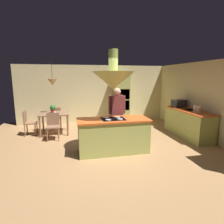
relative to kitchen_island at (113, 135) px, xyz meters
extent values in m
plane|color=#AD7F51|center=(0.00, 0.20, -0.47)|extent=(8.16, 8.16, 0.00)
cube|color=beige|center=(0.00, 3.65, 0.81)|extent=(6.80, 0.10, 2.55)
cube|color=beige|center=(3.25, 0.60, 0.81)|extent=(0.10, 7.20, 2.55)
cube|color=#A8B259|center=(0.00, 0.00, -0.02)|extent=(1.88, 0.76, 0.89)
cube|color=#E05B23|center=(0.00, 0.00, 0.44)|extent=(1.94, 0.82, 0.04)
cube|color=black|center=(0.00, 0.00, 0.45)|extent=(0.64, 0.52, 0.01)
cylinder|color=#B2B2B7|center=(-0.16, -0.13, 0.47)|extent=(0.15, 0.15, 0.02)
cylinder|color=#B2B2B7|center=(0.16, -0.13, 0.47)|extent=(0.15, 0.15, 0.02)
cylinder|color=#B2B2B7|center=(-0.16, 0.13, 0.47)|extent=(0.15, 0.15, 0.02)
cylinder|color=#B2B2B7|center=(0.16, 0.13, 0.47)|extent=(0.15, 0.15, 0.02)
cube|color=#A8B259|center=(2.84, 0.80, -0.02)|extent=(0.62, 2.07, 0.89)
cube|color=#E05B23|center=(2.84, 0.80, 0.44)|extent=(0.66, 2.11, 0.04)
cube|color=#B2B2B7|center=(3.00, 0.80, 0.38)|extent=(0.48, 0.36, 0.16)
cube|color=#A8B259|center=(1.10, 3.25, 0.63)|extent=(0.66, 0.62, 2.20)
cube|color=black|center=(1.10, 2.96, 0.83)|extent=(0.60, 0.04, 0.44)
cube|color=black|center=(1.10, 2.96, 0.35)|extent=(0.60, 0.04, 0.44)
cube|color=#90654A|center=(-1.70, 2.10, 0.27)|extent=(1.04, 0.88, 0.04)
cylinder|color=#90654A|center=(-2.16, 1.72, -0.11)|extent=(0.06, 0.06, 0.72)
cylinder|color=#90654A|center=(-1.24, 1.72, -0.11)|extent=(0.06, 0.06, 0.72)
cylinder|color=#90654A|center=(-2.16, 2.48, -0.11)|extent=(0.06, 0.06, 0.72)
cylinder|color=#90654A|center=(-1.24, 2.48, -0.11)|extent=(0.06, 0.06, 0.72)
cylinder|color=tan|center=(0.18, 0.68, -0.05)|extent=(0.14, 0.14, 0.84)
cylinder|color=tan|center=(0.36, 0.68, -0.05)|extent=(0.14, 0.14, 0.84)
cube|color=brown|center=(0.27, 0.68, 0.70)|extent=(0.36, 0.22, 0.65)
cylinder|color=brown|center=(0.05, 0.68, 0.73)|extent=(0.09, 0.09, 0.55)
cylinder|color=brown|center=(0.49, 0.68, 0.73)|extent=(0.09, 0.09, 0.55)
sphere|color=tan|center=(0.27, 0.68, 1.13)|extent=(0.23, 0.23, 0.23)
cone|color=#A8B259|center=(0.00, 0.00, 1.48)|extent=(1.10, 1.10, 0.45)
cylinder|color=#A8B259|center=(0.00, 0.00, 1.98)|extent=(0.24, 0.24, 0.55)
cone|color=#E0B266|center=(-1.70, 2.10, 1.39)|extent=(0.32, 0.32, 0.22)
cylinder|color=black|center=(-1.70, 2.10, 1.80)|extent=(0.01, 0.01, 0.60)
cube|color=#90654A|center=(-1.70, 1.36, -0.03)|extent=(0.40, 0.40, 0.04)
cube|color=#90654A|center=(-1.70, 1.54, 0.19)|extent=(0.40, 0.04, 0.42)
cylinder|color=#90654A|center=(-1.87, 1.19, -0.25)|extent=(0.04, 0.04, 0.43)
cylinder|color=#90654A|center=(-1.53, 1.19, -0.25)|extent=(0.04, 0.04, 0.43)
cylinder|color=#90654A|center=(-1.87, 1.53, -0.25)|extent=(0.04, 0.04, 0.43)
cylinder|color=#90654A|center=(-1.53, 1.53, -0.25)|extent=(0.04, 0.04, 0.43)
cube|color=#90654A|center=(-1.70, 2.84, -0.03)|extent=(0.40, 0.40, 0.04)
cube|color=#90654A|center=(-1.70, 2.66, 0.19)|extent=(0.40, 0.04, 0.42)
cylinder|color=#90654A|center=(-1.53, 3.01, -0.25)|extent=(0.04, 0.04, 0.43)
cylinder|color=#90654A|center=(-1.87, 3.01, -0.25)|extent=(0.04, 0.04, 0.43)
cylinder|color=#90654A|center=(-1.53, 2.67, -0.25)|extent=(0.04, 0.04, 0.43)
cylinder|color=#90654A|center=(-1.87, 2.67, -0.25)|extent=(0.04, 0.04, 0.43)
cube|color=#90654A|center=(-2.52, 2.10, -0.03)|extent=(0.40, 0.40, 0.04)
cube|color=#90654A|center=(-2.70, 2.10, 0.19)|extent=(0.04, 0.40, 0.42)
cylinder|color=#90654A|center=(-2.35, 1.93, -0.25)|extent=(0.04, 0.04, 0.43)
cylinder|color=#90654A|center=(-2.35, 2.27, -0.25)|extent=(0.04, 0.04, 0.43)
cylinder|color=#90654A|center=(-2.69, 1.93, -0.25)|extent=(0.04, 0.04, 0.43)
cylinder|color=#90654A|center=(-2.69, 2.27, -0.25)|extent=(0.04, 0.04, 0.43)
cylinder|color=#99382D|center=(-1.74, 2.12, 0.35)|extent=(0.14, 0.14, 0.12)
sphere|color=#2D722D|center=(-1.74, 2.12, 0.49)|extent=(0.20, 0.20, 0.20)
cylinder|color=white|center=(-1.67, 1.88, 0.34)|extent=(0.07, 0.07, 0.09)
cylinder|color=#E0B78C|center=(2.84, 0.28, 0.57)|extent=(0.13, 0.13, 0.21)
cylinder|color=silver|center=(2.84, 0.46, 0.57)|extent=(0.12, 0.12, 0.22)
cube|color=#232326|center=(2.84, 1.42, 0.60)|extent=(0.46, 0.36, 0.28)
camera|label=1|loc=(-1.09, -4.77, 1.57)|focal=29.89mm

